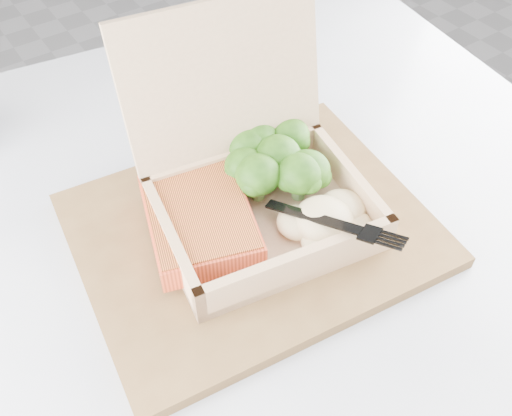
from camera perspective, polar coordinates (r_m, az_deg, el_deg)
floor at (r=1.55m, az=-3.93°, el=-5.11°), size 4.00×4.00×0.00m
cafe_table at (r=0.77m, az=0.36°, el=-12.54°), size 1.00×1.00×0.76m
serving_tray at (r=0.61m, az=-0.41°, el=-2.20°), size 0.39×0.33×0.02m
takeout_container at (r=0.59m, az=-0.54°, el=3.57°), size 0.24×0.24×0.20m
salmon_fillet at (r=0.58m, az=-5.67°, el=-1.20°), size 0.14×0.16×0.03m
broccoli_pile at (r=0.62m, az=2.16°, el=4.63°), size 0.13×0.13×0.05m
mashed_potatoes at (r=0.58m, az=6.79°, el=-1.15°), size 0.10×0.09×0.03m
plastic_fork at (r=0.57m, az=3.97°, el=-0.07°), size 0.07×0.15×0.03m
receipt at (r=0.75m, az=-7.91°, el=8.27°), size 0.09×0.15×0.00m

